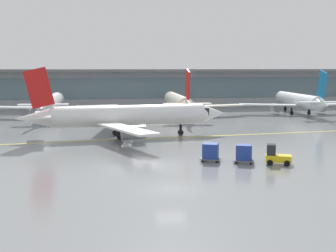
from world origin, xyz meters
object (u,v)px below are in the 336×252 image
(gate_airplane_2, at_px, (51,103))
(gate_airplane_3, at_px, (178,102))
(gate_airplane_4, at_px, (298,101))
(baggage_tug, at_px, (276,156))
(cargo_dolly_lead, at_px, (244,153))
(cargo_dolly_trailing, at_px, (210,152))
(taxiing_regional_jet, at_px, (127,116))

(gate_airplane_2, height_order, gate_airplane_3, same)
(gate_airplane_4, distance_m, baggage_tug, 54.63)
(gate_airplane_4, bearing_deg, gate_airplane_2, 91.63)
(gate_airplane_2, height_order, cargo_dolly_lead, gate_airplane_2)
(cargo_dolly_lead, xyz_separation_m, cargo_dolly_trailing, (-3.29, 1.34, 0.00))
(gate_airplane_2, distance_m, baggage_tug, 56.88)
(gate_airplane_2, distance_m, cargo_dolly_trailing, 51.71)
(gate_airplane_2, distance_m, taxiing_regional_jet, 31.80)
(gate_airplane_3, distance_m, cargo_dolly_lead, 46.27)
(cargo_dolly_lead, distance_m, cargo_dolly_trailing, 3.55)
(gate_airplane_3, xyz_separation_m, cargo_dolly_trailing, (-4.41, -44.88, -1.90))
(cargo_dolly_trailing, bearing_deg, baggage_tug, -0.00)
(gate_airplane_4, xyz_separation_m, cargo_dolly_trailing, (-31.13, -46.06, -1.81))
(taxiing_regional_jet, distance_m, cargo_dolly_lead, 22.63)
(gate_airplane_4, bearing_deg, cargo_dolly_lead, 152.41)
(cargo_dolly_lead, bearing_deg, gate_airplane_2, 138.85)
(gate_airplane_4, xyz_separation_m, taxiing_regional_jet, (-38.88, -27.75, 0.17))
(gate_airplane_2, distance_m, gate_airplane_4, 52.24)
(taxiing_regional_jet, bearing_deg, cargo_dolly_lead, -66.73)
(gate_airplane_2, relative_size, taxiing_regional_jet, 0.97)
(gate_airplane_2, bearing_deg, cargo_dolly_lead, -151.93)
(gate_airplane_2, relative_size, cargo_dolly_lead, 11.63)
(gate_airplane_2, xyz_separation_m, cargo_dolly_trailing, (21.10, -47.17, -1.90))
(baggage_tug, xyz_separation_m, cargo_dolly_lead, (-3.08, 1.25, 0.16))
(gate_airplane_2, relative_size, cargo_dolly_trailing, 11.63)
(cargo_dolly_lead, bearing_deg, baggage_tug, -0.00)
(taxiing_regional_jet, height_order, baggage_tug, taxiing_regional_jet)
(gate_airplane_3, relative_size, cargo_dolly_trailing, 11.63)
(taxiing_regional_jet, relative_size, cargo_dolly_trailing, 11.98)
(gate_airplane_4, relative_size, taxiing_regional_jet, 0.94)
(cargo_dolly_lead, height_order, cargo_dolly_trailing, same)
(gate_airplane_2, bearing_deg, taxiing_regional_jet, -153.79)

